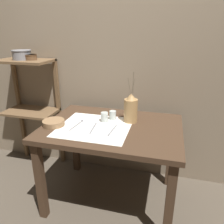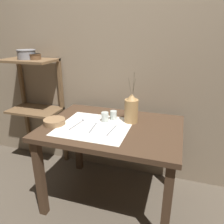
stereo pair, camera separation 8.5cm
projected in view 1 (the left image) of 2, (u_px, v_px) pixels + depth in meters
ground_plane at (112, 198)px, 2.04m from camera, size 12.00×12.00×0.00m
stone_wall_back at (126, 60)px, 2.09m from camera, size 7.00×0.06×2.40m
wooden_table at (112, 137)px, 1.82m from camera, size 1.11×0.81×0.74m
wooden_shelf_unit at (31, 94)px, 2.29m from camera, size 0.54×0.33×1.20m
linen_cloth at (95, 127)px, 1.76m from camera, size 0.56×0.52×0.00m
pitcher_with_flowers at (131, 109)px, 1.82m from camera, size 0.11×0.11×0.42m
wooden_bowl at (54, 123)px, 1.78m from camera, size 0.18×0.18×0.05m
glass_tumbler_near at (104, 117)px, 1.85m from camera, size 0.06×0.06×0.08m
glass_tumbler_far at (113, 115)px, 1.89m from camera, size 0.06×0.06×0.08m
spoon_outer at (80, 123)px, 1.82m from camera, size 0.04×0.21×0.02m
fork_inner at (93, 128)px, 1.73m from camera, size 0.03×0.20×0.00m
knife_center at (112, 130)px, 1.69m from camera, size 0.03×0.20×0.00m
metal_pot_large at (22, 54)px, 2.11m from camera, size 0.19×0.19×0.09m
metal_pot_small at (31, 57)px, 2.09m from camera, size 0.12×0.12×0.05m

